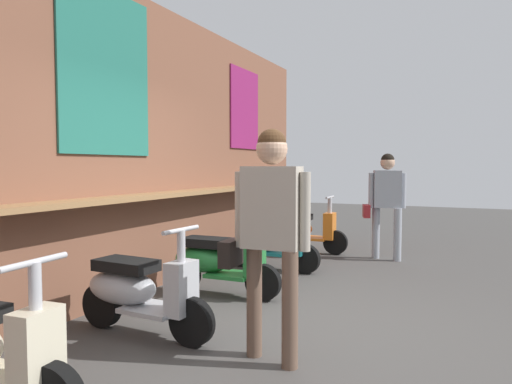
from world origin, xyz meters
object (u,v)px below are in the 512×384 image
(scooter_orange, at_px, (302,229))
(scooter_green, at_px, (216,261))
(shopper_browsing, at_px, (270,219))
(shopper_with_handbag, at_px, (386,195))
(scooter_teal, at_px, (267,242))
(scooter_silver, at_px, (137,290))

(scooter_orange, bearing_deg, scooter_green, -91.95)
(scooter_green, bearing_deg, shopper_browsing, -50.01)
(scooter_orange, relative_size, shopper_with_handbag, 0.84)
(scooter_green, xyz_separation_m, scooter_teal, (1.47, -0.00, 0.00))
(scooter_silver, relative_size, scooter_teal, 1.00)
(scooter_silver, height_order, scooter_orange, same)
(scooter_silver, xyz_separation_m, shopper_browsing, (-0.04, -1.27, 0.69))
(scooter_teal, bearing_deg, scooter_orange, 92.24)
(scooter_orange, distance_m, shopper_with_handbag, 1.54)
(scooter_silver, relative_size, shopper_browsing, 0.80)
(shopper_browsing, bearing_deg, shopper_with_handbag, 174.95)
(scooter_orange, height_order, shopper_with_handbag, shopper_with_handbag)
(scooter_orange, height_order, shopper_browsing, shopper_browsing)
(scooter_green, height_order, shopper_browsing, shopper_browsing)
(scooter_silver, xyz_separation_m, scooter_green, (1.39, 0.00, 0.00))
(scooter_teal, bearing_deg, scooter_green, -87.76)
(scooter_silver, distance_m, scooter_orange, 4.34)
(scooter_green, bearing_deg, scooter_orange, 88.17)
(scooter_teal, height_order, shopper_with_handbag, shopper_with_handbag)
(scooter_green, bearing_deg, shopper_with_handbag, 62.25)
(scooter_silver, distance_m, shopper_with_handbag, 4.54)
(scooter_orange, relative_size, shopper_browsing, 0.80)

